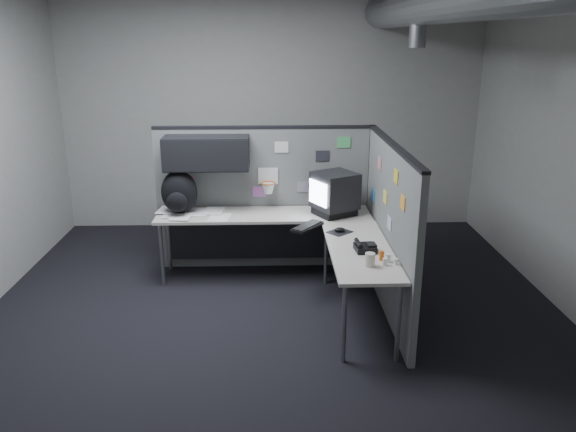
{
  "coord_description": "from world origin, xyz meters",
  "views": [
    {
      "loc": [
        -0.02,
        -4.8,
        2.55
      ],
      "look_at": [
        0.14,
        0.35,
        0.9
      ],
      "focal_mm": 35.0,
      "sensor_mm": 36.0,
      "label": 1
    }
  ],
  "objects_px": {
    "desk": "(287,232)",
    "monitor": "(335,193)",
    "backpack": "(179,193)",
    "phone": "(365,247)",
    "keyboard": "(307,226)"
  },
  "relations": [
    {
      "from": "desk",
      "to": "backpack",
      "type": "bearing_deg",
      "value": 165.13
    },
    {
      "from": "desk",
      "to": "monitor",
      "type": "distance_m",
      "value": 0.66
    },
    {
      "from": "keyboard",
      "to": "phone",
      "type": "height_order",
      "value": "phone"
    },
    {
      "from": "desk",
      "to": "backpack",
      "type": "xyz_separation_m",
      "value": [
        -1.15,
        0.3,
        0.35
      ]
    },
    {
      "from": "monitor",
      "to": "keyboard",
      "type": "bearing_deg",
      "value": -109.63
    },
    {
      "from": "desk",
      "to": "monitor",
      "type": "relative_size",
      "value": 4.24
    },
    {
      "from": "desk",
      "to": "phone",
      "type": "relative_size",
      "value": 11.01
    },
    {
      "from": "desk",
      "to": "keyboard",
      "type": "distance_m",
      "value": 0.32
    },
    {
      "from": "desk",
      "to": "phone",
      "type": "bearing_deg",
      "value": -52.07
    },
    {
      "from": "monitor",
      "to": "keyboard",
      "type": "distance_m",
      "value": 0.58
    },
    {
      "from": "desk",
      "to": "phone",
      "type": "xyz_separation_m",
      "value": [
        0.67,
        -0.85,
        0.15
      ]
    },
    {
      "from": "monitor",
      "to": "phone",
      "type": "distance_m",
      "value": 1.11
    },
    {
      "from": "phone",
      "to": "backpack",
      "type": "relative_size",
      "value": 0.44
    },
    {
      "from": "monitor",
      "to": "phone",
      "type": "xyz_separation_m",
      "value": [
        0.16,
        -1.08,
        -0.2
      ]
    },
    {
      "from": "desk",
      "to": "backpack",
      "type": "distance_m",
      "value": 1.24
    }
  ]
}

